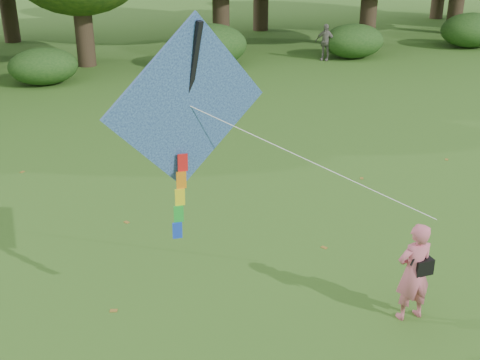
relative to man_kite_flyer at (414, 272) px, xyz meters
name	(u,v)px	position (x,y,z in m)	size (l,w,h in m)	color
ground	(357,293)	(-0.41, 0.88, -0.83)	(100.00, 100.00, 0.00)	#265114
man_kite_flyer	(414,272)	(0.00, 0.00, 0.00)	(0.61, 0.40, 1.66)	#CA5F72
bystander_right	(325,42)	(8.08, 18.25, 0.00)	(0.97, 0.41, 1.66)	gray
crossbody_bag	(422,265)	(0.12, -0.03, 0.11)	(0.43, 0.20, 0.69)	black
flying_kite	(188,108)	(-3.25, 0.97, 2.69)	(4.73, 1.41, 3.24)	#224996
shrub_band	(124,54)	(-1.13, 18.49, 0.02)	(39.15, 3.22, 1.88)	#264919
fallen_leaves	(293,253)	(-0.87, 2.50, -0.83)	(10.84, 11.67, 0.01)	olive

